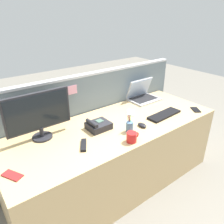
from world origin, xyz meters
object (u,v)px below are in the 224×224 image
(desk_phone, at_px, (98,125))
(computer_mouse_right_hand, at_px, (142,125))
(coffee_mug, at_px, (132,137))
(laptop, at_px, (142,95))
(cell_phone_red_case, at_px, (12,175))
(cell_phone_white_slab, at_px, (130,113))
(cell_phone_black_slab, at_px, (196,110))
(tv_remote, at_px, (84,145))
(keyboard_main, at_px, (164,115))
(desktop_monitor, at_px, (38,114))
(pen_cup, at_px, (130,127))

(desk_phone, xyz_separation_m, computer_mouse_right_hand, (0.36, -0.22, -0.02))
(coffee_mug, bearing_deg, laptop, 40.48)
(cell_phone_red_case, relative_size, coffee_mug, 1.16)
(cell_phone_white_slab, bearing_deg, computer_mouse_right_hand, -69.11)
(coffee_mug, bearing_deg, desk_phone, 106.61)
(cell_phone_black_slab, relative_size, tv_remote, 0.79)
(keyboard_main, relative_size, tv_remote, 2.41)
(desk_phone, distance_m, coffee_mug, 0.37)
(cell_phone_red_case, relative_size, tv_remote, 0.86)
(cell_phone_white_slab, bearing_deg, cell_phone_black_slab, 10.23)
(cell_phone_white_slab, bearing_deg, coffee_mug, -88.73)
(desktop_monitor, relative_size, desk_phone, 2.67)
(computer_mouse_right_hand, bearing_deg, desk_phone, 150.02)
(keyboard_main, xyz_separation_m, computer_mouse_right_hand, (-0.36, -0.03, 0.01))
(computer_mouse_right_hand, bearing_deg, cell_phone_white_slab, 70.85)
(desk_phone, relative_size, pen_cup, 1.11)
(cell_phone_white_slab, distance_m, cell_phone_red_case, 1.32)
(tv_remote, bearing_deg, pen_cup, 25.55)
(desk_phone, xyz_separation_m, cell_phone_red_case, (-0.82, -0.18, -0.03))
(keyboard_main, xyz_separation_m, cell_phone_red_case, (-1.54, 0.01, -0.01))
(cell_phone_black_slab, relative_size, coffee_mug, 1.07)
(cell_phone_red_case, height_order, tv_remote, tv_remote)
(cell_phone_red_case, bearing_deg, desk_phone, -15.82)
(tv_remote, distance_m, coffee_mug, 0.41)
(computer_mouse_right_hand, relative_size, tv_remote, 0.59)
(pen_cup, relative_size, tv_remote, 1.10)
(computer_mouse_right_hand, bearing_deg, keyboard_main, 6.55)
(desk_phone, height_order, cell_phone_white_slab, desk_phone)
(desk_phone, relative_size, coffee_mug, 1.65)
(computer_mouse_right_hand, height_order, coffee_mug, coffee_mug)
(laptop, height_order, cell_phone_black_slab, laptop)
(pen_cup, xyz_separation_m, cell_phone_black_slab, (0.90, -0.10, -0.05))
(tv_remote, bearing_deg, cell_phone_black_slab, 25.66)
(computer_mouse_right_hand, height_order, tv_remote, computer_mouse_right_hand)
(desk_phone, distance_m, cell_phone_red_case, 0.84)
(keyboard_main, bearing_deg, pen_cup, 179.68)
(desktop_monitor, relative_size, computer_mouse_right_hand, 5.57)
(cell_phone_white_slab, bearing_deg, pen_cup, -91.13)
(desktop_monitor, xyz_separation_m, cell_phone_white_slab, (0.95, -0.10, -0.23))
(desk_phone, bearing_deg, keyboard_main, -15.06)
(cell_phone_black_slab, distance_m, coffee_mug, 1.00)
(coffee_mug, bearing_deg, pen_cup, 55.14)
(computer_mouse_right_hand, bearing_deg, coffee_mug, -150.65)
(desk_phone, distance_m, computer_mouse_right_hand, 0.42)
(coffee_mug, bearing_deg, computer_mouse_right_hand, 27.54)
(keyboard_main, bearing_deg, cell_phone_white_slab, 129.50)
(keyboard_main, xyz_separation_m, tv_remote, (-0.97, 0.03, -0.00))
(computer_mouse_right_hand, xyz_separation_m, cell_phone_white_slab, (0.11, 0.30, -0.01))
(tv_remote, bearing_deg, desktop_monitor, 154.85)
(keyboard_main, distance_m, computer_mouse_right_hand, 0.36)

